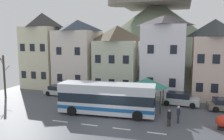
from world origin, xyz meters
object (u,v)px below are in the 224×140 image
(bus_shelter, at_px, (147,83))
(townhouse_00, at_px, (43,50))
(hilltop_castle, at_px, (155,35))
(transit_bus, at_px, (107,99))
(townhouse_02, at_px, (117,59))
(parked_car_01, at_px, (60,91))
(public_bench, at_px, (147,99))
(townhouse_01, at_px, (78,55))
(harbour_buoy, at_px, (222,122))
(townhouse_04, at_px, (213,59))
(pedestrian_00, at_px, (178,114))
(parked_car_00, at_px, (180,99))
(pedestrian_01, at_px, (169,117))
(bare_tree_00, at_px, (4,76))
(townhouse_03, at_px, (164,55))

(bus_shelter, bearing_deg, townhouse_00, 159.06)
(hilltop_castle, height_order, transit_bus, hilltop_castle)
(townhouse_02, distance_m, parked_car_01, 9.22)
(townhouse_02, height_order, parked_car_01, townhouse_02)
(public_bench, bearing_deg, transit_bus, -120.66)
(townhouse_01, relative_size, harbour_buoy, 8.46)
(townhouse_04, bearing_deg, pedestrian_00, -110.17)
(townhouse_04, distance_m, parked_car_00, 7.40)
(parked_car_00, bearing_deg, harbour_buoy, -57.53)
(bus_shelter, relative_size, harbour_buoy, 2.86)
(harbour_buoy, bearing_deg, townhouse_02, 138.86)
(transit_bus, height_order, parked_car_01, transit_bus)
(townhouse_00, distance_m, hilltop_castle, 24.14)
(townhouse_01, bearing_deg, harbour_buoy, -31.21)
(townhouse_02, height_order, parked_car_00, townhouse_02)
(bus_shelter, bearing_deg, hilltop_castle, 95.09)
(pedestrian_01, bearing_deg, townhouse_00, 150.60)
(townhouse_02, xyz_separation_m, parked_car_01, (-6.92, -4.43, -4.18))
(townhouse_00, xyz_separation_m, hilltop_castle, (15.73, 18.12, 2.63))
(transit_bus, height_order, bus_shelter, bus_shelter)
(bus_shelter, relative_size, parked_car_00, 0.81)
(townhouse_00, height_order, bare_tree_00, townhouse_00)
(hilltop_castle, relative_size, parked_car_00, 9.84)
(parked_car_00, bearing_deg, bare_tree_00, -166.45)
(townhouse_04, distance_m, bare_tree_00, 27.26)
(transit_bus, bearing_deg, townhouse_02, 96.14)
(hilltop_castle, distance_m, pedestrian_00, 30.26)
(parked_car_01, bearing_deg, harbour_buoy, -13.93)
(pedestrian_01, distance_m, bare_tree_00, 21.71)
(townhouse_00, bearing_deg, harbour_buoy, -23.93)
(bus_shelter, bearing_deg, townhouse_03, 81.07)
(bus_shelter, distance_m, bare_tree_00, 18.59)
(hilltop_castle, bearing_deg, townhouse_02, -99.97)
(townhouse_04, relative_size, bus_shelter, 2.84)
(transit_bus, distance_m, pedestrian_01, 6.51)
(townhouse_02, height_order, pedestrian_01, townhouse_02)
(townhouse_00, relative_size, harbour_buoy, 9.42)
(townhouse_04, distance_m, pedestrian_00, 12.09)
(hilltop_castle, relative_size, pedestrian_01, 28.59)
(transit_bus, height_order, pedestrian_01, transit_bus)
(parked_car_00, height_order, bare_tree_00, bare_tree_00)
(bus_shelter, height_order, pedestrian_01, bus_shelter)
(townhouse_03, bearing_deg, bus_shelter, -98.93)
(townhouse_04, bearing_deg, parked_car_01, -166.70)
(pedestrian_01, bearing_deg, parked_car_01, 154.99)
(townhouse_01, relative_size, parked_car_01, 2.35)
(townhouse_00, bearing_deg, transit_bus, -35.46)
(pedestrian_00, bearing_deg, transit_bus, 177.32)
(townhouse_04, bearing_deg, parked_car_00, -130.96)
(bare_tree_00, bearing_deg, townhouse_03, 23.01)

